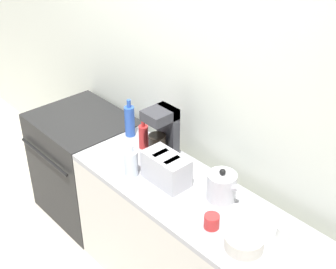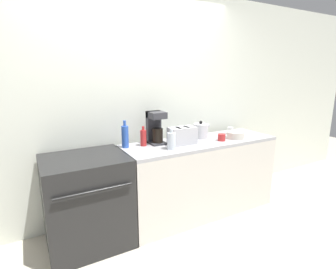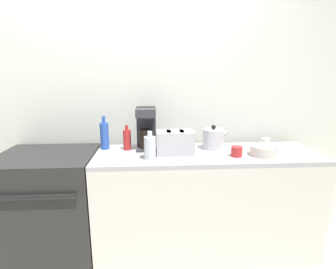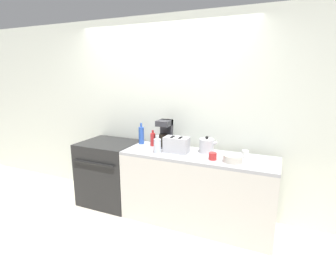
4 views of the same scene
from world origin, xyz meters
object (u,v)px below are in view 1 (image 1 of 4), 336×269
toaster (166,169)px  coffee_maker (163,132)px  bottle_red (144,136)px  stove (86,165)px  cup_red (212,221)px  bowl (244,242)px  bottle_clear (131,163)px  cup_white (283,233)px  kettle (222,186)px  bottle_blue (130,121)px

toaster → coffee_maker: 0.31m
bottle_red → stove: bearing=-171.3°
stove → coffee_maker: bearing=9.2°
bottle_red → cup_red: (0.88, -0.24, -0.05)m
stove → toaster: size_ratio=2.99×
bottle_red → bowl: (1.10, -0.23, -0.05)m
stove → toaster: 1.18m
bottle_clear → cup_white: size_ratio=2.45×
stove → bottle_red: size_ratio=4.21×
stove → cup_white: size_ratio=10.14×
bowl → stove: bearing=175.6°
bottle_clear → cup_red: (0.68, 0.02, -0.05)m
cup_red → cup_white: 0.39m
bottle_clear → bowl: bottle_clear is taller
bottle_red → bowl: bottle_red is taller
stove → cup_white: 1.92m
stove → cup_red: (1.53, -0.14, 0.48)m
stove → bottle_clear: 1.01m
kettle → cup_white: kettle is taller
kettle → bottle_blue: bearing=177.0°
bottle_clear → bowl: 0.91m
bottle_red → cup_white: bearing=-1.6°
bottle_clear → bowl: bearing=2.0°
cup_red → cup_white: cup_white is taller
coffee_maker → cup_red: 0.78m
stove → cup_red: 1.61m
coffee_maker → bottle_red: bearing=-168.7°
toaster → bottle_clear: bottle_clear is taller
toaster → bottle_red: bottle_red is taller
bottle_clear → bottle_red: bearing=126.7°
bottle_blue → bottle_clear: 0.49m
kettle → bowl: (0.36, -0.22, -0.05)m
stove → cup_red: cup_red is taller
bottle_clear → cup_red: bottle_clear is taller
kettle → cup_red: (0.14, -0.23, -0.05)m
stove → bottle_blue: (0.46, 0.13, 0.56)m
bowl → toaster: bearing=173.1°
stove → kettle: size_ratio=4.06×
stove → kettle: 1.50m
toaster → bottle_red: bearing=159.7°
kettle → bottle_blue: size_ratio=0.77×
bottle_blue → cup_white: bearing=-2.7°
kettle → coffee_maker: (-0.58, 0.05, 0.10)m
cup_red → bowl: (0.22, 0.01, -0.00)m
stove → bottle_clear: (0.85, -0.16, 0.53)m
toaster → bottle_blue: 0.62m
coffee_maker → bowl: size_ratio=1.72×
bowl → cup_red: bearing=-177.2°
bottle_red → kettle: bearing=-1.3°
kettle → cup_white: bearing=-2.1°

